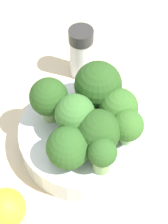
{
  "coord_description": "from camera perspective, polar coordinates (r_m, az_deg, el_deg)",
  "views": [
    {
      "loc": [
        -0.22,
        0.13,
        0.41
      ],
      "look_at": [
        0.0,
        0.0,
        0.07
      ],
      "focal_mm": 60.0,
      "sensor_mm": 36.0,
      "label": 1
    }
  ],
  "objects": [
    {
      "name": "broccoli_floret_2",
      "position": [
        0.42,
        2.5,
        -2.87
      ],
      "size": [
        0.05,
        0.05,
        0.06
      ],
      "color": "#84AD66",
      "rests_on": "bowl"
    },
    {
      "name": "broccoli_floret_6",
      "position": [
        0.4,
        2.78,
        -6.52
      ],
      "size": [
        0.03,
        0.03,
        0.05
      ],
      "color": "#84AD66",
      "rests_on": "bowl"
    },
    {
      "name": "broccoli_floret_7",
      "position": [
        0.44,
        5.24,
        0.56
      ],
      "size": [
        0.05,
        0.05,
        0.05
      ],
      "color": "#7A9E5B",
      "rests_on": "bowl"
    },
    {
      "name": "lemon_wedge",
      "position": [
        0.43,
        -11.88,
        -14.18
      ],
      "size": [
        0.04,
        0.04,
        0.04
      ],
      "primitive_type": "sphere",
      "color": "yellow",
      "rests_on": "ground_plane"
    },
    {
      "name": "broccoli_floret_3",
      "position": [
        0.41,
        -2.43,
        -5.5
      ],
      "size": [
        0.05,
        0.05,
        0.05
      ],
      "color": "#7A9E5B",
      "rests_on": "bowl"
    },
    {
      "name": "bowl",
      "position": [
        0.47,
        0.0,
        -3.79
      ],
      "size": [
        0.16,
        0.16,
        0.04
      ],
      "primitive_type": "cylinder",
      "color": "silver",
      "rests_on": "ground_plane"
    },
    {
      "name": "broccoli_floret_0",
      "position": [
        0.42,
        -1.19,
        -0.72
      ],
      "size": [
        0.05,
        0.05,
        0.06
      ],
      "color": "#84AD66",
      "rests_on": "bowl"
    },
    {
      "name": "broccoli_floret_5",
      "position": [
        0.42,
        6.6,
        -2.16
      ],
      "size": [
        0.04,
        0.04,
        0.05
      ],
      "color": "#84AD66",
      "rests_on": "bowl"
    },
    {
      "name": "pepper_shaker",
      "position": [
        0.53,
        -0.44,
        9.07
      ],
      "size": [
        0.03,
        0.03,
        0.08
      ],
      "color": "silver",
      "rests_on": "ground_plane"
    },
    {
      "name": "broccoli_floret_4",
      "position": [
        0.44,
        -5.36,
        2.1
      ],
      "size": [
        0.05,
        0.05,
        0.06
      ],
      "color": "#7A9E5B",
      "rests_on": "bowl"
    },
    {
      "name": "ground_plane",
      "position": [
        0.48,
        0.0,
        -4.95
      ],
      "size": [
        3.0,
        3.0,
        0.0
      ],
      "primitive_type": "plane",
      "color": "beige"
    },
    {
      "name": "broccoli_floret_1",
      "position": [
        0.45,
        2.15,
        4.07
      ],
      "size": [
        0.06,
        0.06,
        0.07
      ],
      "color": "#84AD66",
      "rests_on": "bowl"
    }
  ]
}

